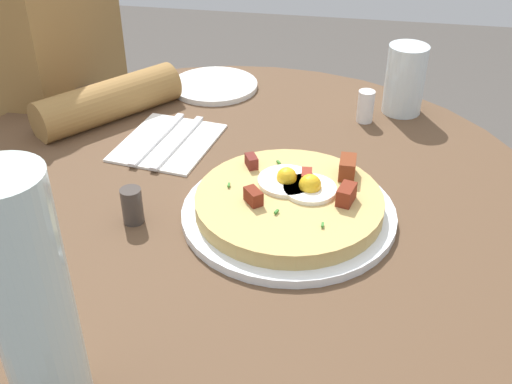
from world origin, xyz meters
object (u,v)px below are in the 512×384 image
(bread_plate, at_px, (214,85))
(salt_shaker, at_px, (366,106))
(knife, at_px, (158,138))
(water_glass, at_px, (405,80))
(dining_table, at_px, (228,279))
(fork, at_px, (178,142))
(water_bottle, at_px, (30,299))
(person_seated, at_px, (57,155))
(breakfast_pizza, at_px, (291,200))
(pizza_plate, at_px, (289,213))
(pepper_shaker, at_px, (132,206))

(bread_plate, relative_size, salt_shaker, 2.97)
(knife, height_order, water_glass, water_glass)
(dining_table, relative_size, fork, 5.22)
(water_glass, distance_m, water_bottle, 0.76)
(salt_shaker, bearing_deg, person_seated, -99.51)
(breakfast_pizza, bearing_deg, water_glass, 156.62)
(fork, xyz_separation_m, water_glass, (-0.19, 0.35, 0.05))
(person_seated, distance_m, water_glass, 0.76)
(pizza_plate, bearing_deg, breakfast_pizza, 146.29)
(knife, bearing_deg, breakfast_pizza, -116.28)
(dining_table, bearing_deg, salt_shaker, 144.06)
(knife, bearing_deg, fork, -90.00)
(person_seated, distance_m, pepper_shaker, 0.62)
(pizza_plate, height_order, water_bottle, water_bottle)
(person_seated, distance_m, fork, 0.48)
(salt_shaker, bearing_deg, fork, -64.46)
(knife, height_order, salt_shaker, salt_shaker)
(dining_table, bearing_deg, knife, -131.87)
(person_seated, xyz_separation_m, knife, (0.24, 0.33, 0.20))
(fork, bearing_deg, water_glass, -53.24)
(water_glass, xyz_separation_m, salt_shaker, (0.05, -0.06, -0.03))
(water_glass, relative_size, salt_shaker, 2.18)
(dining_table, xyz_separation_m, bread_plate, (-0.35, -0.10, 0.17))
(water_bottle, xyz_separation_m, salt_shaker, (-0.63, 0.27, -0.10))
(person_seated, distance_m, pizza_plate, 0.73)
(dining_table, xyz_separation_m, pepper_shaker, (0.09, -0.10, 0.19))
(salt_shaker, xyz_separation_m, pepper_shaker, (0.35, -0.29, -0.00))
(fork, bearing_deg, pizza_plate, -120.59)
(fork, height_order, salt_shaker, salt_shaker)
(water_bottle, distance_m, salt_shaker, 0.70)
(fork, distance_m, pepper_shaker, 0.21)
(dining_table, xyz_separation_m, fork, (-0.12, -0.10, 0.17))
(bread_plate, xyz_separation_m, knife, (0.22, -0.04, 0.00))
(water_glass, bearing_deg, pepper_shaker, -41.65)
(water_glass, bearing_deg, water_bottle, -26.09)
(dining_table, height_order, pizza_plate, pizza_plate)
(fork, distance_m, water_glass, 0.40)
(person_seated, height_order, bread_plate, person_seated)
(water_bottle, bearing_deg, salt_shaker, 156.78)
(water_glass, height_order, pepper_shaker, water_glass)
(breakfast_pizza, height_order, fork, breakfast_pizza)
(dining_table, xyz_separation_m, pizza_plate, (0.04, 0.10, 0.17))
(person_seated, distance_m, salt_shaker, 0.70)
(bread_plate, height_order, water_bottle, water_bottle)
(dining_table, bearing_deg, bread_plate, -164.22)
(knife, distance_m, water_glass, 0.43)
(water_bottle, bearing_deg, fork, -177.66)
(dining_table, height_order, water_bottle, water_bottle)
(breakfast_pizza, bearing_deg, knife, -124.98)
(knife, bearing_deg, dining_table, -123.17)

